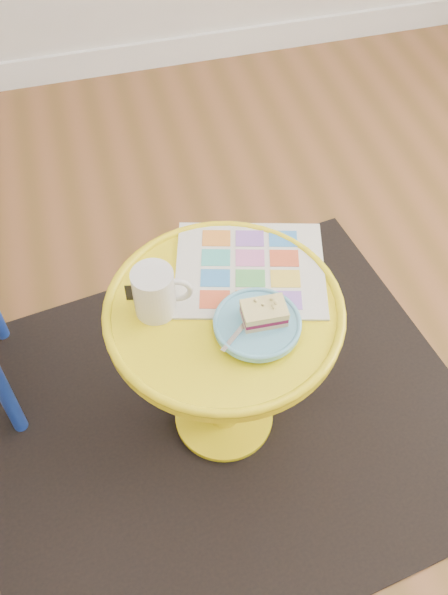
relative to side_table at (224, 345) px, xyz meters
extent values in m
plane|color=brown|center=(-0.01, -0.29, -0.35)|extent=(4.00, 4.00, 0.00)
cube|color=white|center=(-0.01, 1.70, -0.29)|extent=(4.00, 0.02, 0.12)
cube|color=black|center=(0.00, 0.00, -0.35)|extent=(1.44, 1.27, 0.01)
cylinder|color=yellow|center=(0.00, 0.00, -0.34)|extent=(0.26, 0.26, 0.02)
cylinder|color=yellow|center=(0.00, 0.00, -0.11)|extent=(0.08, 0.08, 0.44)
cylinder|color=yellow|center=(0.00, 0.00, 0.13)|extent=(0.52, 0.52, 0.03)
cylinder|color=#17349A|center=(-0.53, 0.12, -0.14)|extent=(0.04, 0.04, 0.42)
cube|color=silver|center=(0.09, 0.09, 0.14)|extent=(0.40, 0.36, 0.01)
cylinder|color=silver|center=(-0.14, 0.04, 0.20)|extent=(0.09, 0.09, 0.12)
torus|color=silver|center=(-0.09, 0.03, 0.20)|extent=(0.07, 0.03, 0.07)
cylinder|color=#D1B78C|center=(-0.14, 0.04, 0.25)|extent=(0.08, 0.08, 0.01)
cylinder|color=#63B1D3|center=(0.05, -0.07, 0.15)|extent=(0.07, 0.07, 0.01)
cylinder|color=#63B1D3|center=(0.05, -0.07, 0.16)|extent=(0.18, 0.18, 0.01)
cube|color=#D3BC8C|center=(0.07, -0.07, 0.17)|extent=(0.09, 0.06, 0.01)
cube|color=maroon|center=(0.07, -0.07, 0.18)|extent=(0.09, 0.06, 0.01)
cube|color=#EADB8C|center=(0.07, -0.07, 0.20)|extent=(0.09, 0.06, 0.02)
cube|color=silver|center=(0.01, -0.09, 0.17)|extent=(0.09, 0.08, 0.00)
cube|color=silver|center=(0.06, -0.04, 0.17)|extent=(0.04, 0.04, 0.00)
camera|label=1|loc=(-0.22, -0.83, 1.27)|focal=40.00mm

